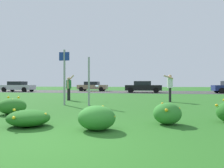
# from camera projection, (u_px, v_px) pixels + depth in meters

# --- Properties ---
(ground_plane) EXTENTS (120.00, 120.00, 0.00)m
(ground_plane) POSITION_uv_depth(u_px,v_px,m) (126.00, 98.00, 16.12)
(ground_plane) COLOR #26601E
(highway_strip) EXTENTS (120.00, 9.85, 0.01)m
(highway_strip) POSITION_uv_depth(u_px,v_px,m) (136.00, 92.00, 28.49)
(highway_strip) COLOR #38383A
(highway_strip) RESTS_ON ground
(highway_center_stripe) EXTENTS (120.00, 0.16, 0.00)m
(highway_center_stripe) POSITION_uv_depth(u_px,v_px,m) (136.00, 92.00, 28.49)
(highway_center_stripe) COLOR yellow
(highway_center_stripe) RESTS_ON ground
(daylily_clump_front_left) EXTENTS (1.01, 0.85, 0.65)m
(daylily_clump_front_left) POSITION_uv_depth(u_px,v_px,m) (12.00, 106.00, 7.48)
(daylily_clump_front_left) COLOR #2D7526
(daylily_clump_front_left) RESTS_ON ground
(daylily_clump_mid_center) EXTENTS (0.91, 0.80, 0.59)m
(daylily_clump_mid_center) POSITION_uv_depth(u_px,v_px,m) (97.00, 118.00, 4.93)
(daylily_clump_mid_center) COLOR #337F2D
(daylily_clump_mid_center) RESTS_ON ground
(daylily_clump_mid_left) EXTENTS (0.76, 0.75, 0.60)m
(daylily_clump_mid_left) POSITION_uv_depth(u_px,v_px,m) (167.00, 114.00, 5.64)
(daylily_clump_mid_left) COLOR #337F2D
(daylily_clump_mid_left) RESTS_ON ground
(daylily_clump_front_right) EXTENTS (1.12, 1.04, 0.45)m
(daylily_clump_front_right) POSITION_uv_depth(u_px,v_px,m) (29.00, 118.00, 5.39)
(daylily_clump_front_right) COLOR #23661E
(daylily_clump_front_right) RESTS_ON ground
(sign_post_near_path) EXTENTS (0.56, 0.10, 2.90)m
(sign_post_near_path) POSITION_uv_depth(u_px,v_px,m) (64.00, 72.00, 10.77)
(sign_post_near_path) COLOR #93969B
(sign_post_near_path) RESTS_ON ground
(sign_post_by_roadside) EXTENTS (0.07, 0.10, 2.47)m
(sign_post_by_roadside) POSITION_uv_depth(u_px,v_px,m) (89.00, 81.00, 10.48)
(sign_post_by_roadside) COLOR #93969B
(sign_post_by_roadside) RESTS_ON ground
(person_thrower_green_shirt) EXTENTS (0.47, 0.49, 1.72)m
(person_thrower_green_shirt) POSITION_uv_depth(u_px,v_px,m) (69.00, 86.00, 13.85)
(person_thrower_green_shirt) COLOR #287038
(person_thrower_green_shirt) RESTS_ON ground
(person_catcher_white_shirt) EXTENTS (0.57, 0.49, 1.68)m
(person_catcher_white_shirt) POSITION_uv_depth(u_px,v_px,m) (170.00, 86.00, 12.64)
(person_catcher_white_shirt) COLOR silver
(person_catcher_white_shirt) RESTS_ON ground
(frisbee_pale_blue) EXTENTS (0.25, 0.24, 0.13)m
(frisbee_pale_blue) POSITION_uv_depth(u_px,v_px,m) (97.00, 86.00, 13.37)
(frisbee_pale_blue) COLOR #ADD6E5
(car_silver_leftmost) EXTENTS (4.50, 2.00, 1.45)m
(car_silver_leftmost) POSITION_uv_depth(u_px,v_px,m) (18.00, 86.00, 29.24)
(car_silver_leftmost) COLOR #B7BABF
(car_silver_leftmost) RESTS_ON ground
(car_tan_center_left) EXTENTS (4.50, 2.00, 1.45)m
(car_tan_center_left) POSITION_uv_depth(u_px,v_px,m) (92.00, 86.00, 31.88)
(car_tan_center_left) COLOR #937F60
(car_tan_center_left) RESTS_ON ground
(car_black_center_right) EXTENTS (4.50, 2.00, 1.45)m
(car_black_center_right) POSITION_uv_depth(u_px,v_px,m) (143.00, 87.00, 26.12)
(car_black_center_right) COLOR black
(car_black_center_right) RESTS_ON ground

